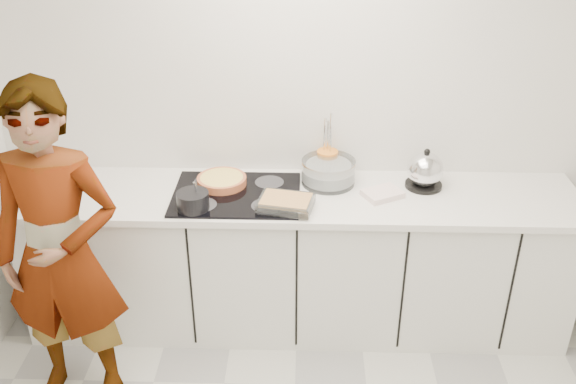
{
  "coord_description": "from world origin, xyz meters",
  "views": [
    {
      "loc": [
        0.04,
        -1.94,
        2.67
      ],
      "look_at": [
        -0.05,
        1.05,
        1.05
      ],
      "focal_mm": 40.0,
      "sensor_mm": 36.0,
      "label": 1
    }
  ],
  "objects_px": {
    "utensil_crock": "(327,163)",
    "cook": "(61,255)",
    "tart_dish": "(222,180)",
    "kettle": "(425,171)",
    "hob": "(237,194)",
    "baking_dish": "(286,202)",
    "mixing_bowl": "(328,173)",
    "saucepan": "(193,201)"
  },
  "relations": [
    {
      "from": "utensil_crock",
      "to": "cook",
      "type": "bearing_deg",
      "value": -146.57
    },
    {
      "from": "tart_dish",
      "to": "cook",
      "type": "height_order",
      "value": "cook"
    },
    {
      "from": "tart_dish",
      "to": "cook",
      "type": "relative_size",
      "value": 0.17
    },
    {
      "from": "kettle",
      "to": "cook",
      "type": "height_order",
      "value": "cook"
    },
    {
      "from": "hob",
      "to": "baking_dish",
      "type": "height_order",
      "value": "baking_dish"
    },
    {
      "from": "baking_dish",
      "to": "mixing_bowl",
      "type": "distance_m",
      "value": 0.4
    },
    {
      "from": "kettle",
      "to": "utensil_crock",
      "type": "xyz_separation_m",
      "value": [
        -0.56,
        0.14,
        -0.02
      ]
    },
    {
      "from": "cook",
      "to": "tart_dish",
      "type": "bearing_deg",
      "value": 48.13
    },
    {
      "from": "hob",
      "to": "tart_dish",
      "type": "distance_m",
      "value": 0.15
    },
    {
      "from": "tart_dish",
      "to": "baking_dish",
      "type": "relative_size",
      "value": 0.92
    },
    {
      "from": "tart_dish",
      "to": "saucepan",
      "type": "distance_m",
      "value": 0.31
    },
    {
      "from": "hob",
      "to": "mixing_bowl",
      "type": "bearing_deg",
      "value": 17.81
    },
    {
      "from": "baking_dish",
      "to": "tart_dish",
      "type": "bearing_deg",
      "value": 145.73
    },
    {
      "from": "cook",
      "to": "saucepan",
      "type": "bearing_deg",
      "value": 38.72
    },
    {
      "from": "cook",
      "to": "kettle",
      "type": "bearing_deg",
      "value": 24.75
    },
    {
      "from": "saucepan",
      "to": "cook",
      "type": "distance_m",
      "value": 0.73
    },
    {
      "from": "baking_dish",
      "to": "kettle",
      "type": "distance_m",
      "value": 0.85
    },
    {
      "from": "saucepan",
      "to": "mixing_bowl",
      "type": "height_order",
      "value": "saucepan"
    },
    {
      "from": "tart_dish",
      "to": "saucepan",
      "type": "relative_size",
      "value": 1.29
    },
    {
      "from": "hob",
      "to": "mixing_bowl",
      "type": "xyz_separation_m",
      "value": [
        0.53,
        0.17,
        0.06
      ]
    },
    {
      "from": "hob",
      "to": "saucepan",
      "type": "relative_size",
      "value": 3.09
    },
    {
      "from": "tart_dish",
      "to": "baking_dish",
      "type": "bearing_deg",
      "value": -34.27
    },
    {
      "from": "hob",
      "to": "mixing_bowl",
      "type": "height_order",
      "value": "mixing_bowl"
    },
    {
      "from": "kettle",
      "to": "mixing_bowl",
      "type": "bearing_deg",
      "value": 176.72
    },
    {
      "from": "hob",
      "to": "cook",
      "type": "distance_m",
      "value": 1.01
    },
    {
      "from": "mixing_bowl",
      "to": "kettle",
      "type": "xyz_separation_m",
      "value": [
        0.56,
        -0.03,
        0.04
      ]
    },
    {
      "from": "saucepan",
      "to": "cook",
      "type": "bearing_deg",
      "value": -144.69
    },
    {
      "from": "kettle",
      "to": "cook",
      "type": "distance_m",
      "value": 2.04
    },
    {
      "from": "mixing_bowl",
      "to": "saucepan",
      "type": "bearing_deg",
      "value": -154.73
    },
    {
      "from": "hob",
      "to": "kettle",
      "type": "distance_m",
      "value": 1.09
    },
    {
      "from": "baking_dish",
      "to": "kettle",
      "type": "xyz_separation_m",
      "value": [
        0.79,
        0.29,
        0.06
      ]
    },
    {
      "from": "mixing_bowl",
      "to": "kettle",
      "type": "distance_m",
      "value": 0.56
    },
    {
      "from": "utensil_crock",
      "to": "cook",
      "type": "height_order",
      "value": "cook"
    },
    {
      "from": "hob",
      "to": "saucepan",
      "type": "distance_m",
      "value": 0.29
    },
    {
      "from": "tart_dish",
      "to": "kettle",
      "type": "relative_size",
      "value": 1.23
    },
    {
      "from": "saucepan",
      "to": "tart_dish",
      "type": "bearing_deg",
      "value": 67.14
    },
    {
      "from": "mixing_bowl",
      "to": "utensil_crock",
      "type": "distance_m",
      "value": 0.11
    },
    {
      "from": "cook",
      "to": "mixing_bowl",
      "type": "bearing_deg",
      "value": 33.39
    },
    {
      "from": "tart_dish",
      "to": "baking_dish",
      "type": "distance_m",
      "value": 0.46
    },
    {
      "from": "tart_dish",
      "to": "cook",
      "type": "xyz_separation_m",
      "value": [
        -0.72,
        -0.71,
        -0.06
      ]
    },
    {
      "from": "hob",
      "to": "utensil_crock",
      "type": "xyz_separation_m",
      "value": [
        0.52,
        0.28,
        0.07
      ]
    },
    {
      "from": "tart_dish",
      "to": "utensil_crock",
      "type": "xyz_separation_m",
      "value": [
        0.62,
        0.17,
        0.04
      ]
    }
  ]
}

